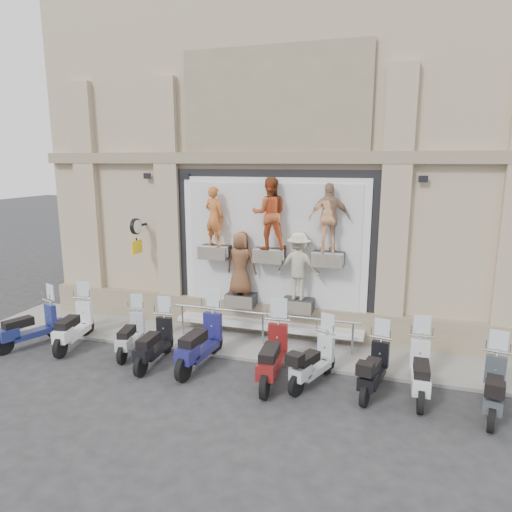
% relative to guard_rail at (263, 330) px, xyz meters
% --- Properties ---
extents(ground, '(90.00, 90.00, 0.00)m').
position_rel_guard_rail_xyz_m(ground, '(0.00, -2.00, -0.47)').
color(ground, '#29292B').
rests_on(ground, ground).
extents(sidewalk, '(16.00, 2.20, 0.08)m').
position_rel_guard_rail_xyz_m(sidewalk, '(0.00, 0.10, -0.43)').
color(sidewalk, gray).
rests_on(sidewalk, ground).
extents(building, '(14.00, 8.60, 12.00)m').
position_rel_guard_rail_xyz_m(building, '(0.00, 5.00, 5.54)').
color(building, tan).
rests_on(building, ground).
extents(shop_vitrine, '(5.60, 0.95, 4.30)m').
position_rel_guard_rail_xyz_m(shop_vitrine, '(0.11, 0.73, 1.98)').
color(shop_vitrine, black).
rests_on(shop_vitrine, ground).
extents(guard_rail, '(5.06, 0.10, 0.93)m').
position_rel_guard_rail_xyz_m(guard_rail, '(0.00, 0.00, 0.00)').
color(guard_rail, '#9EA0A5').
rests_on(guard_rail, ground).
extents(clock_sign_bracket, '(0.10, 0.80, 1.02)m').
position_rel_guard_rail_xyz_m(clock_sign_bracket, '(-3.90, 0.47, 2.34)').
color(clock_sign_bracket, black).
rests_on(clock_sign_bracket, ground).
extents(scooter_a, '(1.22, 1.97, 1.55)m').
position_rel_guard_rail_xyz_m(scooter_a, '(-5.80, -1.80, 0.31)').
color(scooter_a, navy).
rests_on(scooter_a, ground).
extents(scooter_b, '(0.93, 2.03, 1.59)m').
position_rel_guard_rail_xyz_m(scooter_b, '(-4.71, -1.45, 0.33)').
color(scooter_b, silver).
rests_on(scooter_b, ground).
extents(scooter_c, '(0.86, 1.78, 1.39)m').
position_rel_guard_rail_xyz_m(scooter_c, '(-3.06, -1.39, 0.23)').
color(scooter_c, '#A2AAB0').
rests_on(scooter_c, ground).
extents(scooter_d, '(0.62, 1.87, 1.50)m').
position_rel_guard_rail_xyz_m(scooter_d, '(-2.17, -1.76, 0.29)').
color(scooter_d, black).
rests_on(scooter_d, ground).
extents(scooter_e, '(0.79, 2.18, 1.73)m').
position_rel_guard_rail_xyz_m(scooter_e, '(-1.06, -1.58, 0.40)').
color(scooter_e, navy).
rests_on(scooter_e, ground).
extents(scooter_f, '(0.75, 2.13, 1.70)m').
position_rel_guard_rail_xyz_m(scooter_f, '(0.75, -1.78, 0.39)').
color(scooter_f, maroon).
rests_on(scooter_f, ground).
extents(scooter_g, '(1.12, 1.85, 1.45)m').
position_rel_guard_rail_xyz_m(scooter_g, '(1.63, -1.64, 0.26)').
color(scooter_g, '#B8BCBF').
rests_on(scooter_g, ground).
extents(scooter_h, '(0.84, 1.84, 1.44)m').
position_rel_guard_rail_xyz_m(scooter_h, '(2.89, -1.61, 0.25)').
color(scooter_h, black).
rests_on(scooter_h, ground).
extents(scooter_i, '(0.56, 1.90, 1.54)m').
position_rel_guard_rail_xyz_m(scooter_i, '(3.81, -1.49, 0.31)').
color(scooter_i, silver).
rests_on(scooter_i, ground).
extents(scooter_j, '(0.87, 1.90, 1.49)m').
position_rel_guard_rail_xyz_m(scooter_j, '(5.13, -1.79, 0.28)').
color(scooter_j, '#333A3F').
rests_on(scooter_j, ground).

